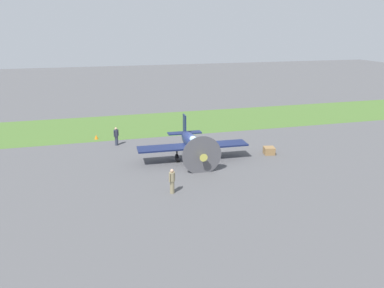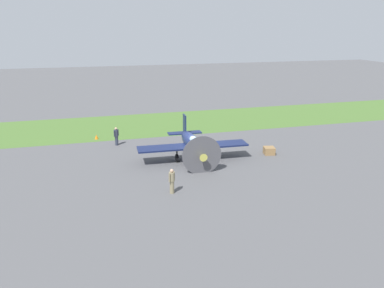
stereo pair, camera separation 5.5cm
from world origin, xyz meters
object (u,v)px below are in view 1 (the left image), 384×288
Objects in this scene: airplane_lead at (192,144)px; runway_marker_cone at (96,137)px; ground_crew_mechanic at (116,136)px; supply_crate at (269,151)px; ground_crew_chief at (172,181)px.

airplane_lead reaches higher than runway_marker_cone.
airplane_lead is 21.02× the size of runway_marker_cone.
airplane_lead is 11.37m from runway_marker_cone.
ground_crew_mechanic is 3.24m from runway_marker_cone.
airplane_lead is at bearing -4.05° from supply_crate.
supply_crate is at bearing 168.54° from ground_crew_chief.
supply_crate is (-12.63, 6.27, -0.59)m from ground_crew_mechanic.
ground_crew_mechanic is at bearing -118.93° from ground_crew_chief.
ground_crew_chief is at bearing 59.31° from ground_crew_mechanic.
ground_crew_mechanic reaches higher than supply_crate.
runway_marker_cone is at bearing -31.71° from supply_crate.
ground_crew_chief and ground_crew_mechanic have the same top height.
ground_crew_mechanic is 14.12m from supply_crate.
runway_marker_cone is at bearing -45.55° from airplane_lead.
supply_crate reaches higher than runway_marker_cone.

